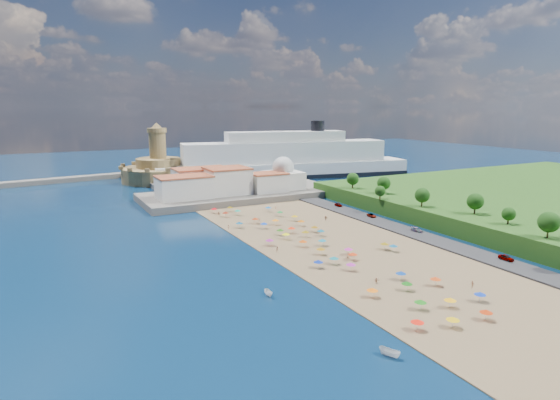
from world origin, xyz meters
TOP-DOWN VIEW (x-y plane):
  - ground at (0.00, 0.00)m, footprint 700.00×700.00m
  - terrace at (10.00, 73.00)m, footprint 90.00×36.00m
  - jetty at (-12.00, 108.00)m, footprint 18.00×70.00m
  - waterfront_buildings at (-3.05, 73.64)m, footprint 57.00×29.00m
  - domed_building at (30.00, 71.00)m, footprint 16.00×16.00m
  - fortress at (-12.00, 138.00)m, footprint 40.00×40.00m
  - cruise_ship at (57.78, 119.44)m, footprint 151.29×49.90m
  - beach_parasols at (-1.44, -8.32)m, footprint 31.01×114.70m
  - beachgoers at (0.41, 5.78)m, footprint 37.32×95.94m
  - moored_boats at (-26.22, -51.64)m, footprint 8.73×35.96m
  - parked_cars at (36.00, -1.76)m, footprint 2.54×81.51m
  - hillside_trees at (49.38, -8.16)m, footprint 16.03×105.34m

SIDE VIEW (x-z plane):
  - ground at x=0.00m, z-range 0.00..0.00m
  - moored_boats at x=-26.22m, z-range -0.03..1.46m
  - beachgoers at x=0.41m, z-range 0.20..2.04m
  - jetty at x=-12.00m, z-range 0.00..2.40m
  - parked_cars at x=36.00m, z-range 0.65..2.07m
  - terrace at x=10.00m, z-range 0.00..3.00m
  - beach_parasols at x=-1.44m, z-range 1.05..3.25m
  - fortress at x=-12.00m, z-range -9.52..22.88m
  - waterfront_buildings at x=-3.05m, z-range 2.38..13.38m
  - domed_building at x=30.00m, z-range 1.47..16.47m
  - cruise_ship at x=57.78m, z-range -6.67..26.06m
  - hillside_trees at x=49.38m, z-range 6.41..13.66m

